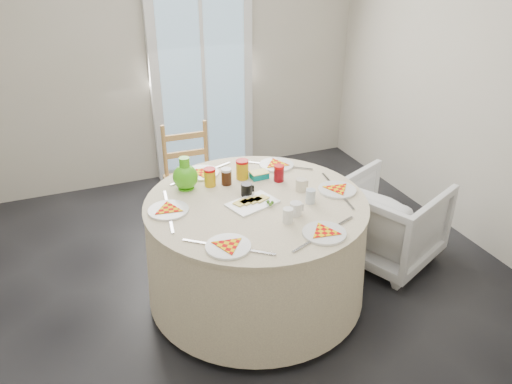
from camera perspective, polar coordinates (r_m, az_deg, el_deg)
name	(u,v)px	position (r m, az deg, el deg)	size (l,w,h in m)	color
floor	(234,290)	(3.56, -2.48, -11.12)	(4.00, 4.00, 0.00)	black
wall_back	(157,47)	(4.81, -11.28, 15.99)	(4.00, 0.02, 2.60)	#BCB5A3
wall_right	(494,78)	(4.03, 25.58, 11.66)	(0.02, 4.00, 2.60)	#BCB5A3
glass_door	(202,71)	(4.90, -6.19, 13.57)	(1.00, 0.08, 2.10)	silver
table	(256,249)	(3.30, 0.00, -6.55)	(1.43, 1.43, 0.73)	beige
wooden_chair	(191,178)	(4.04, -7.39, 1.62)	(0.40, 0.38, 0.89)	tan
armchair	(390,213)	(3.81, 15.06, -2.30)	(0.68, 0.64, 0.70)	silver
place_settings	(256,196)	(3.09, 0.00, -0.49)	(1.33, 1.33, 0.02)	white
jar_cluster	(243,172)	(3.29, -1.48, 2.26)	(0.51, 0.26, 0.15)	#B24923
butter_tub	(259,172)	(3.38, 0.36, 2.32)	(0.12, 0.09, 0.05)	#008485
green_pitcher	(185,170)	(3.23, -8.13, 2.51)	(0.16, 0.16, 0.21)	#46BA16
cheese_platter	(253,199)	(3.05, -0.40, -0.86)	(0.30, 0.19, 0.04)	white
mugs_glasses	(280,188)	(3.11, 2.80, 0.43)	(0.54, 0.54, 0.10)	gray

